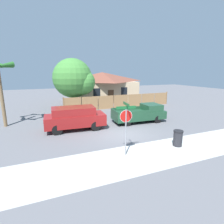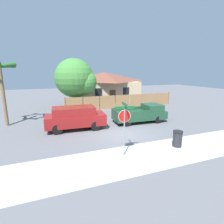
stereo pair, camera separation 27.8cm
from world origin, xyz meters
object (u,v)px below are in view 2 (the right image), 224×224
orange_pickup (141,114)px  trash_bin (177,139)px  oak_tree (76,79)px  house (105,86)px  palm_tree (0,71)px  red_suv (75,117)px  stop_sign (124,120)px

orange_pickup → trash_bin: size_ratio=4.84×
oak_tree → orange_pickup: size_ratio=1.26×
house → palm_tree: palm_tree is taller
palm_tree → orange_pickup: bearing=-15.1°
trash_bin → orange_pickup: bearing=83.1°
orange_pickup → oak_tree: bearing=121.9°
oak_tree → red_suv: size_ratio=1.29×
oak_tree → red_suv: (-1.60, -8.22, -2.69)m
house → red_suv: 15.32m
palm_tree → orange_pickup: palm_tree is taller
palm_tree → trash_bin: palm_tree is taller
trash_bin → oak_tree: bearing=105.4°
palm_tree → oak_tree: bearing=36.1°
oak_tree → trash_bin: size_ratio=6.09×
red_suv → palm_tree: bearing=153.4°
stop_sign → trash_bin: size_ratio=2.95×
red_suv → trash_bin: (5.42, -5.65, -0.50)m
red_suv → house: bearing=65.8°
red_suv → orange_pickup: (6.10, -0.01, -0.22)m
stop_sign → oak_tree: bearing=99.2°
house → red_suv: size_ratio=2.13×
palm_tree → red_suv: bearing=-29.8°
house → palm_tree: 16.41m
house → oak_tree: size_ratio=1.65×
oak_tree → stop_sign: bearing=-89.2°
red_suv → orange_pickup: 6.10m
house → stop_sign: house is taller
orange_pickup → stop_sign: stop_sign is taller
house → stop_sign: size_ratio=3.41×
house → orange_pickup: bearing=-93.9°
palm_tree → stop_sign: size_ratio=1.79×
oak_tree → palm_tree: size_ratio=1.15×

